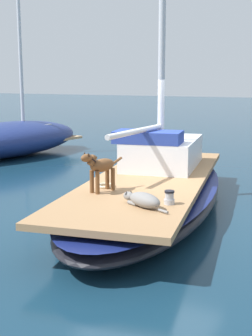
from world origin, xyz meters
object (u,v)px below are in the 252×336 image
Objects in this scene: dog_brown at (100,167)px; deck_winch at (169,198)px; moored_boat_port_side at (11,138)px; dog_grey at (143,200)px; coiled_rope at (106,185)px; sailboat_main at (150,194)px.

dog_brown reaches higher than deck_winch.
dog_brown is 8.44m from moored_boat_port_side.
dog_grey is 2.80× the size of coiled_rope.
dog_brown is at bearing -73.09° from coiled_rope.
dog_brown is 0.55m from coiled_rope.
dog_brown reaches higher than coiled_rope.
dog_brown is at bearing 172.09° from deck_winch.
deck_winch reaches higher than sailboat_main.
moored_boat_port_side is (-6.85, 3.77, 0.26)m from sailboat_main.
coiled_rope is 8.11m from moored_boat_port_side.
moored_boat_port_side reaches higher than deck_winch.
dog_brown is at bearing 154.05° from dog_grey.
coiled_rope is (-0.35, -1.09, 0.35)m from sailboat_main.
deck_winch is (0.28, 0.32, -0.01)m from dog_grey.
sailboat_main is at bearing 72.18° from coiled_rope.
coiled_rope is at bearing 106.91° from dog_brown.
dog_brown is 2.86× the size of coiled_rope.
coiled_rope is at bearing 158.88° from deck_winch.
sailboat_main is at bearing 111.99° from dog_grey.
dog_brown is 1.36m from deck_winch.
coiled_rope is (-0.11, 0.37, -0.40)m from dog_brown.
dog_grey is at bearing -37.29° from coiled_rope.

